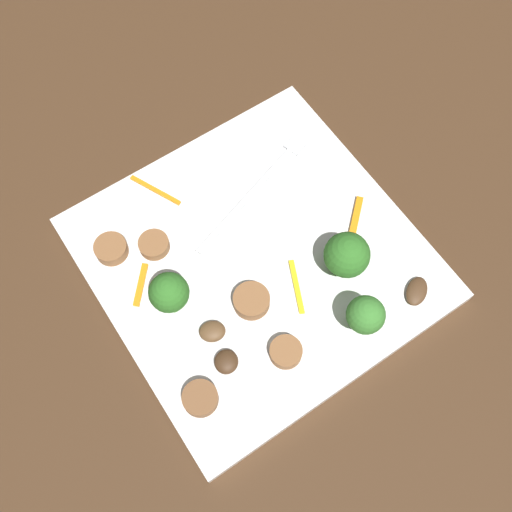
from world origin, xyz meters
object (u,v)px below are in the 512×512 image
at_px(broccoli_floret_2, 171,296).
at_px(broccoli_floret_0, 347,255).
at_px(sausage_slice_0, 286,352).
at_px(pepper_strip_2, 355,220).
at_px(mushroom_1, 226,362).
at_px(pepper_strip_0, 155,190).
at_px(pepper_strip_1, 141,285).
at_px(sausage_slice_1, 111,249).
at_px(mushroom_0, 212,331).
at_px(plate, 256,259).
at_px(sausage_slice_2, 154,245).
at_px(mushroom_2, 417,291).
at_px(broccoli_floret_1, 366,315).
at_px(pepper_strip_3, 297,287).
at_px(sausage_slice_3, 251,301).
at_px(sausage_slice_4, 200,398).
at_px(fork, 266,178).

bearing_deg(broccoli_floret_2, broccoli_floret_0, -19.20).
relative_size(sausage_slice_0, pepper_strip_2, 0.57).
xyz_separation_m(mushroom_1, pepper_strip_0, (0.04, 0.18, -0.00)).
distance_m(pepper_strip_0, pepper_strip_1, 0.10).
relative_size(sausage_slice_1, mushroom_1, 1.40).
xyz_separation_m(broccoli_floret_2, mushroom_0, (0.02, -0.04, -0.03)).
bearing_deg(plate, sausage_slice_2, 140.50).
bearing_deg(plate, mushroom_2, -48.15).
xyz_separation_m(broccoli_floret_1, mushroom_0, (-0.11, 0.07, -0.03)).
xyz_separation_m(plate, pepper_strip_2, (0.10, -0.02, 0.01)).
bearing_deg(mushroom_1, pepper_strip_3, 14.36).
distance_m(broccoli_floret_0, pepper_strip_3, 0.06).
distance_m(broccoli_floret_1, sausage_slice_3, 0.10).
bearing_deg(sausage_slice_1, broccoli_floret_1, -51.90).
relative_size(pepper_strip_0, pepper_strip_3, 1.11).
bearing_deg(sausage_slice_1, sausage_slice_3, -55.43).
distance_m(sausage_slice_1, mushroom_1, 0.15).
distance_m(sausage_slice_0, pepper_strip_1, 0.15).
xyz_separation_m(sausage_slice_4, pepper_strip_2, (0.21, 0.06, -0.00)).
xyz_separation_m(fork, pepper_strip_1, (-0.16, -0.03, -0.00)).
distance_m(broccoli_floret_1, mushroom_0, 0.13).
bearing_deg(pepper_strip_2, sausage_slice_2, 154.12).
xyz_separation_m(fork, broccoli_floret_0, (0.00, -0.12, 0.03)).
xyz_separation_m(sausage_slice_4, pepper_strip_3, (0.13, 0.04, -0.00)).
relative_size(fork, pepper_strip_3, 3.33).
distance_m(broccoli_floret_0, mushroom_1, 0.14).
distance_m(broccoli_floret_2, pepper_strip_3, 0.12).
height_order(sausage_slice_4, pepper_strip_1, sausage_slice_4).
distance_m(sausage_slice_0, pepper_strip_3, 0.06).
xyz_separation_m(broccoli_floret_1, sausage_slice_1, (-0.15, 0.19, -0.03)).
relative_size(mushroom_1, pepper_strip_0, 0.38).
relative_size(broccoli_floret_2, pepper_strip_1, 1.31).
height_order(broccoli_floret_2, pepper_strip_2, broccoli_floret_2).
distance_m(sausage_slice_0, pepper_strip_2, 0.15).
relative_size(broccoli_floret_0, pepper_strip_3, 0.99).
bearing_deg(broccoli_floret_0, broccoli_floret_2, 160.80).
bearing_deg(fork, pepper_strip_0, 135.29).
relative_size(broccoli_floret_1, broccoli_floret_2, 0.93).
bearing_deg(broccoli_floret_0, sausage_slice_1, 141.45).
xyz_separation_m(sausage_slice_0, sausage_slice_1, (-0.08, 0.17, 0.00)).
height_order(broccoli_floret_1, mushroom_2, broccoli_floret_1).
bearing_deg(pepper_strip_2, mushroom_2, -89.29).
height_order(broccoli_floret_1, mushroom_0, broccoli_floret_1).
bearing_deg(broccoli_floret_1, mushroom_2, -2.94).
distance_m(broccoli_floret_1, pepper_strip_3, 0.07).
xyz_separation_m(mushroom_2, pepper_strip_0, (-0.14, 0.23, -0.00)).
bearing_deg(mushroom_2, plate, 131.85).
bearing_deg(sausage_slice_1, pepper_strip_3, -45.78).
height_order(sausage_slice_4, pepper_strip_2, sausage_slice_4).
relative_size(broccoli_floret_1, pepper_strip_0, 0.87).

